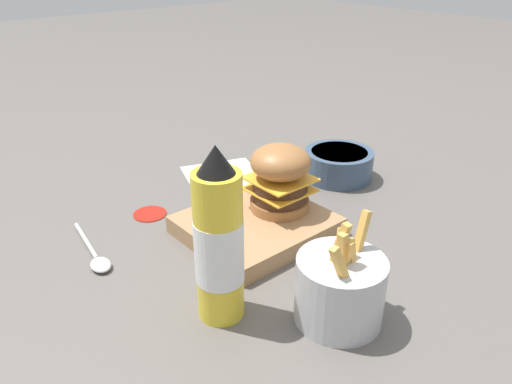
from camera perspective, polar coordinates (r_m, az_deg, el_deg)
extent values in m
plane|color=#5B5651|center=(0.93, -1.42, -3.25)|extent=(6.00, 6.00, 0.00)
cube|color=#A37A51|center=(0.88, 0.00, -3.83)|extent=(0.24, 0.21, 0.03)
cylinder|color=#9E6638|center=(0.90, 2.70, -1.32)|extent=(0.11, 0.11, 0.02)
cylinder|color=#422819|center=(0.89, 2.73, -0.29)|extent=(0.10, 0.10, 0.02)
cube|color=gold|center=(0.88, 2.74, 0.32)|extent=(0.10, 0.10, 0.00)
cylinder|color=#422819|center=(0.88, 2.76, 0.93)|extent=(0.10, 0.10, 0.02)
cube|color=gold|center=(0.88, 2.77, 1.55)|extent=(0.10, 0.10, 0.00)
ellipsoid|color=#9E6638|center=(0.86, 2.82, 3.44)|extent=(0.11, 0.11, 0.06)
cylinder|color=yellow|center=(0.65, -4.24, -6.38)|extent=(0.06, 0.06, 0.21)
cylinder|color=silver|center=(0.66, -4.23, -6.69)|extent=(0.07, 0.07, 0.09)
cone|color=black|center=(0.59, -4.64, 3.75)|extent=(0.05, 0.05, 0.04)
cylinder|color=#B7B7BC|center=(0.69, 9.53, -10.98)|extent=(0.12, 0.12, 0.09)
cube|color=gold|center=(0.65, 9.84, -7.86)|extent=(0.02, 0.01, 0.09)
cube|color=gold|center=(0.68, 11.66, -5.79)|extent=(0.04, 0.01, 0.09)
cube|color=gold|center=(0.68, 9.57, -6.86)|extent=(0.03, 0.02, 0.07)
cube|color=gold|center=(0.65, 9.22, -7.06)|extent=(0.02, 0.03, 0.10)
cube|color=gold|center=(0.63, 9.88, -9.15)|extent=(0.04, 0.02, 0.08)
cube|color=gold|center=(0.65, 10.10, -7.99)|extent=(0.02, 0.02, 0.08)
cube|color=gold|center=(0.67, 9.05, -7.32)|extent=(0.02, 0.03, 0.07)
cube|color=gold|center=(0.66, 10.87, -8.06)|extent=(0.02, 0.03, 0.07)
cylinder|color=#384C66|center=(1.10, 9.40, 3.13)|extent=(0.15, 0.15, 0.06)
cylinder|color=beige|center=(1.08, 9.51, 4.46)|extent=(0.12, 0.12, 0.01)
cylinder|color=silver|center=(0.90, -18.87, -5.25)|extent=(0.03, 0.12, 0.01)
ellipsoid|color=silver|center=(0.83, -17.32, -7.94)|extent=(0.04, 0.05, 0.01)
cylinder|color=#B21E14|center=(0.96, -12.04, -2.41)|extent=(0.06, 0.06, 0.00)
cube|color=beige|center=(1.10, -3.76, 1.88)|extent=(0.20, 0.20, 0.00)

